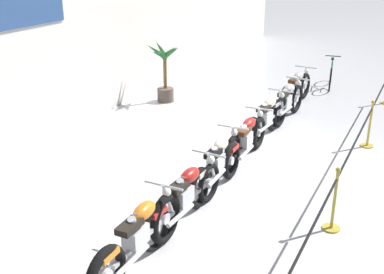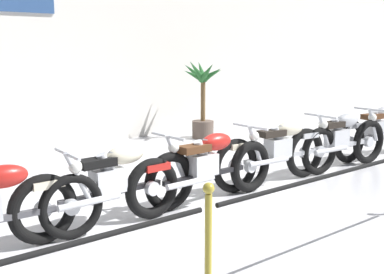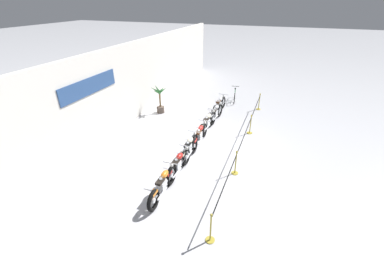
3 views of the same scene
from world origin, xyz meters
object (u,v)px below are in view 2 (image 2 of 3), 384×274
at_px(motorcycle_red_3, 206,169).
at_px(potted_palm_left_of_row, 202,99).
at_px(stanchion_far_left, 253,214).
at_px(motorcycle_silver_5, 339,141).
at_px(motorcycle_cream_4, 281,151).
at_px(motorcycle_cream_2, 113,185).
at_px(motorcycle_silver_6, 378,131).

height_order(motorcycle_red_3, potted_palm_left_of_row, potted_palm_left_of_row).
bearing_deg(stanchion_far_left, motorcycle_silver_5, 27.10).
distance_m(motorcycle_cream_4, potted_palm_left_of_row, 3.72).
distance_m(motorcycle_cream_2, motorcycle_silver_5, 4.05).
xyz_separation_m(motorcycle_cream_4, motorcycle_silver_6, (2.65, 0.06, -0.00)).
bearing_deg(motorcycle_cream_4, stanchion_far_left, -142.13).
bearing_deg(potted_palm_left_of_row, motorcycle_silver_6, -69.26).
relative_size(motorcycle_silver_5, potted_palm_left_of_row, 1.32).
bearing_deg(motorcycle_red_3, motorcycle_cream_4, 2.45).
bearing_deg(stanchion_far_left, motorcycle_cream_2, 88.84).
bearing_deg(motorcycle_cream_4, motorcycle_red_3, -177.55).
xyz_separation_m(motorcycle_cream_4, motorcycle_silver_5, (1.31, -0.07, -0.00)).
distance_m(motorcycle_red_3, potted_palm_left_of_row, 4.52).
bearing_deg(motorcycle_silver_6, stanchion_far_left, -157.75).
distance_m(motorcycle_cream_4, stanchion_far_left, 3.53).
bearing_deg(motorcycle_silver_6, motorcycle_red_3, -178.30).
bearing_deg(motorcycle_silver_5, motorcycle_cream_4, 177.00).
relative_size(motorcycle_silver_6, stanchion_far_left, 0.21).
relative_size(motorcycle_cream_2, potted_palm_left_of_row, 1.32).
height_order(motorcycle_cream_4, stanchion_far_left, stanchion_far_left).
height_order(motorcycle_silver_6, potted_palm_left_of_row, potted_palm_left_of_row).
relative_size(motorcycle_red_3, potted_palm_left_of_row, 1.33).
distance_m(motorcycle_red_3, stanchion_far_left, 2.50).
distance_m(motorcycle_red_3, motorcycle_silver_6, 4.11).
bearing_deg(motorcycle_silver_5, stanchion_far_left, -152.90).
distance_m(motorcycle_cream_4, motorcycle_silver_5, 1.31).
height_order(motorcycle_cream_2, stanchion_far_left, stanchion_far_left).
bearing_deg(motorcycle_red_3, motorcycle_silver_6, 1.70).
distance_m(motorcycle_cream_2, motorcycle_red_3, 1.28).
height_order(motorcycle_silver_6, stanchion_far_left, stanchion_far_left).
relative_size(motorcycle_cream_4, motorcycle_silver_6, 1.05).
bearing_deg(stanchion_far_left, potted_palm_left_of_row, 53.42).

